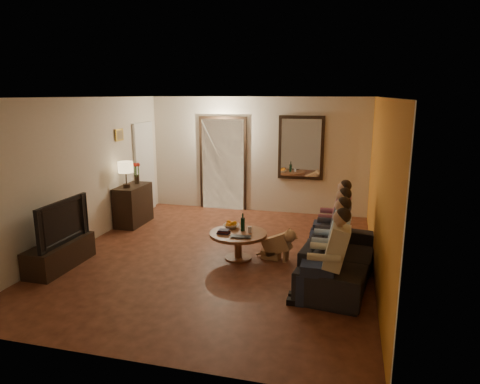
% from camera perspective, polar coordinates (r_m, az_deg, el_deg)
% --- Properties ---
extents(floor, '(5.00, 6.00, 0.01)m').
position_cam_1_polar(floor, '(7.26, -2.92, -8.49)').
color(floor, '#461F13').
rests_on(floor, ground).
extents(ceiling, '(5.00, 6.00, 0.01)m').
position_cam_1_polar(ceiling, '(6.76, -3.17, 12.50)').
color(ceiling, white).
rests_on(ceiling, back_wall).
extents(back_wall, '(5.00, 0.02, 2.60)m').
position_cam_1_polar(back_wall, '(9.76, 2.26, 4.95)').
color(back_wall, beige).
rests_on(back_wall, floor).
extents(front_wall, '(5.00, 0.02, 2.60)m').
position_cam_1_polar(front_wall, '(4.22, -15.39, -6.12)').
color(front_wall, beige).
rests_on(front_wall, floor).
extents(left_wall, '(0.02, 6.00, 2.60)m').
position_cam_1_polar(left_wall, '(8.00, -20.40, 2.40)').
color(left_wall, beige).
rests_on(left_wall, floor).
extents(right_wall, '(0.02, 6.00, 2.60)m').
position_cam_1_polar(right_wall, '(6.60, 18.14, 0.49)').
color(right_wall, beige).
rests_on(right_wall, floor).
extents(orange_accent, '(0.01, 6.00, 2.60)m').
position_cam_1_polar(orange_accent, '(6.60, 18.05, 0.50)').
color(orange_accent, orange).
rests_on(orange_accent, right_wall).
extents(kitchen_doorway, '(1.00, 0.06, 2.10)m').
position_cam_1_polar(kitchen_doorway, '(9.97, -2.28, 3.67)').
color(kitchen_doorway, '#FFE0A5').
rests_on(kitchen_doorway, floor).
extents(door_trim, '(1.12, 0.04, 2.22)m').
position_cam_1_polar(door_trim, '(9.96, -2.30, 3.66)').
color(door_trim, black).
rests_on(door_trim, floor).
extents(fridge_glimpse, '(0.45, 0.03, 1.70)m').
position_cam_1_polar(fridge_glimpse, '(9.94, -0.88, 2.77)').
color(fridge_glimpse, silver).
rests_on(fridge_glimpse, floor).
extents(mirror_frame, '(1.00, 0.05, 1.40)m').
position_cam_1_polar(mirror_frame, '(9.53, 8.14, 5.86)').
color(mirror_frame, black).
rests_on(mirror_frame, back_wall).
extents(mirror_glass, '(0.86, 0.02, 1.26)m').
position_cam_1_polar(mirror_glass, '(9.50, 8.11, 5.84)').
color(mirror_glass, white).
rests_on(mirror_glass, back_wall).
extents(white_door, '(0.06, 0.85, 2.04)m').
position_cam_1_polar(white_door, '(9.97, -12.61, 3.19)').
color(white_door, white).
rests_on(white_door, floor).
extents(framed_art, '(0.03, 0.28, 0.24)m').
position_cam_1_polar(framed_art, '(9.00, -15.81, 7.34)').
color(framed_art, '#B28C33').
rests_on(framed_art, left_wall).
extents(art_canvas, '(0.01, 0.22, 0.18)m').
position_cam_1_polar(art_canvas, '(8.99, -15.73, 7.34)').
color(art_canvas, brown).
rests_on(art_canvas, left_wall).
extents(dresser, '(0.45, 0.92, 0.82)m').
position_cam_1_polar(dresser, '(9.14, -14.05, -1.67)').
color(dresser, black).
rests_on(dresser, floor).
extents(table_lamp, '(0.30, 0.30, 0.54)m').
position_cam_1_polar(table_lamp, '(8.81, -14.97, 2.27)').
color(table_lamp, beige).
rests_on(table_lamp, dresser).
extents(flower_vase, '(0.14, 0.14, 0.44)m').
position_cam_1_polar(flower_vase, '(9.20, -13.62, 2.46)').
color(flower_vase, '#B31F13').
rests_on(flower_vase, dresser).
extents(tv_stand, '(0.45, 1.23, 0.41)m').
position_cam_1_polar(tv_stand, '(7.30, -22.87, -7.69)').
color(tv_stand, black).
rests_on(tv_stand, floor).
extents(tv, '(1.16, 0.15, 0.67)m').
position_cam_1_polar(tv, '(7.14, -23.24, -3.62)').
color(tv, black).
rests_on(tv, tv_stand).
extents(sofa, '(2.29, 1.15, 0.64)m').
position_cam_1_polar(sofa, '(6.47, 13.19, -8.51)').
color(sofa, black).
rests_on(sofa, floor).
extents(person_a, '(0.60, 0.40, 1.20)m').
position_cam_1_polar(person_a, '(5.54, 12.03, -9.07)').
color(person_a, tan).
rests_on(person_a, sofa).
extents(person_b, '(0.60, 0.40, 1.20)m').
position_cam_1_polar(person_b, '(6.10, 12.30, -7.00)').
color(person_b, tan).
rests_on(person_b, sofa).
extents(person_c, '(0.60, 0.40, 1.20)m').
position_cam_1_polar(person_c, '(6.67, 12.52, -5.28)').
color(person_c, tan).
rests_on(person_c, sofa).
extents(person_d, '(0.60, 0.40, 1.20)m').
position_cam_1_polar(person_d, '(7.24, 12.71, -3.84)').
color(person_d, tan).
rests_on(person_d, sofa).
extents(dog, '(0.60, 0.34, 0.56)m').
position_cam_1_polar(dog, '(7.03, 4.94, -6.82)').
color(dog, '#AF7F50').
rests_on(dog, floor).
extents(coffee_table, '(1.09, 1.09, 0.45)m').
position_cam_1_polar(coffee_table, '(7.05, -0.23, -7.16)').
color(coffee_table, brown).
rests_on(coffee_table, floor).
extents(bowl, '(0.26, 0.26, 0.06)m').
position_cam_1_polar(bowl, '(7.22, -1.18, -4.55)').
color(bowl, white).
rests_on(bowl, coffee_table).
extents(oranges, '(0.20, 0.20, 0.08)m').
position_cam_1_polar(oranges, '(7.20, -1.18, -4.03)').
color(oranges, orange).
rests_on(oranges, bowl).
extents(wine_bottle, '(0.07, 0.07, 0.31)m').
position_cam_1_polar(wine_bottle, '(7.01, 0.37, -4.01)').
color(wine_bottle, black).
rests_on(wine_bottle, coffee_table).
extents(wine_glass, '(0.06, 0.06, 0.10)m').
position_cam_1_polar(wine_glass, '(6.97, 1.31, -5.03)').
color(wine_glass, silver).
rests_on(wine_glass, coffee_table).
extents(book_stack, '(0.20, 0.15, 0.07)m').
position_cam_1_polar(book_stack, '(6.94, -2.21, -5.26)').
color(book_stack, black).
rests_on(book_stack, coffee_table).
extents(laptop, '(0.34, 0.23, 0.03)m').
position_cam_1_polar(laptop, '(6.70, -0.01, -6.12)').
color(laptop, black).
rests_on(laptop, coffee_table).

